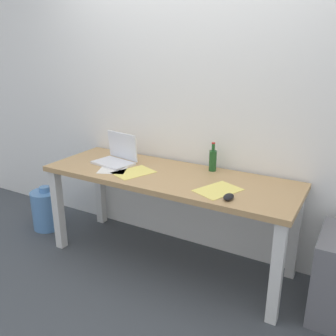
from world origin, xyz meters
The scene contains 10 objects.
ground_plane centered at (0.00, 0.00, 0.00)m, with size 8.00×8.00×0.00m, color #42474C.
back_wall centered at (0.00, 0.39, 1.30)m, with size 5.20×0.08×2.60m, color white.
desk centered at (0.00, 0.00, 0.65)m, with size 1.95×0.67×0.75m.
laptop_left centered at (-0.51, 0.03, 0.80)m, with size 0.36×0.28×0.24m.
beer_bottle centered at (0.26, 0.24, 0.84)m, with size 0.06×0.06×0.23m.
computer_mouse centered at (0.56, -0.22, 0.76)m, with size 0.06×0.10×0.03m, color black.
paper_yellow_folder centered at (-0.25, -0.09, 0.75)m, with size 0.21×0.30×0.00m, color #F4E06B.
paper_sheet_front_right centered at (0.45, -0.11, 0.75)m, with size 0.21×0.30×0.00m, color #F4E06B.
paper_sheet_front_left centered at (-0.44, -0.08, 0.75)m, with size 0.21×0.30×0.00m, color white.
water_cooler_jug centered at (-1.29, -0.08, 0.19)m, with size 0.27×0.27×0.42m.
Camera 1 is at (1.26, -2.21, 1.66)m, focal length 38.37 mm.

